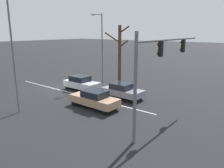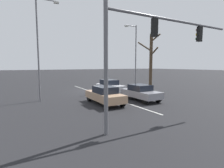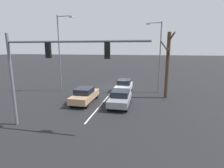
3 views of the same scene
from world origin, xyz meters
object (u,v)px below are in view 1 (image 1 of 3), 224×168
(car_white_leftlane_second, at_px, (81,83))
(bare_tree_near, at_px, (120,53))
(car_tan_midlane_front, at_px, (94,99))
(car_gray_leftlane_front, at_px, (122,91))
(street_lamp_right_shoulder, at_px, (15,46))
(traffic_signal_gantry, at_px, (159,60))
(street_lamp_left_shoulder, at_px, (101,44))

(car_white_leftlane_second, relative_size, bare_tree_near, 0.59)
(car_tan_midlane_front, distance_m, bare_tree_near, 9.37)
(car_gray_leftlane_front, bearing_deg, street_lamp_right_shoulder, -27.82)
(car_white_leftlane_second, bearing_deg, car_gray_leftlane_front, 93.83)
(car_white_leftlane_second, height_order, traffic_signal_gantry, traffic_signal_gantry)
(bare_tree_near, bearing_deg, traffic_signal_gantry, 48.03)
(car_gray_leftlane_front, xyz_separation_m, street_lamp_left_shoulder, (-3.64, -5.87, 4.06))
(bare_tree_near, bearing_deg, street_lamp_left_shoulder, -68.20)
(street_lamp_left_shoulder, relative_size, bare_tree_near, 1.19)
(car_white_leftlane_second, relative_size, traffic_signal_gantry, 0.45)
(street_lamp_right_shoulder, bearing_deg, car_gray_leftlane_front, 152.18)
(car_gray_leftlane_front, relative_size, traffic_signal_gantry, 0.43)
(car_tan_midlane_front, height_order, street_lamp_left_shoulder, street_lamp_left_shoulder)
(car_white_leftlane_second, bearing_deg, traffic_signal_gantry, 72.14)
(car_tan_midlane_front, relative_size, traffic_signal_gantry, 0.48)
(traffic_signal_gantry, relative_size, street_lamp_left_shoulder, 1.11)
(car_tan_midlane_front, bearing_deg, traffic_signal_gantry, 87.92)
(car_tan_midlane_front, xyz_separation_m, car_white_leftlane_second, (-3.32, -5.04, 0.02))
(traffic_signal_gantry, xyz_separation_m, street_lamp_right_shoulder, (4.23, -9.92, 0.70))
(traffic_signal_gantry, distance_m, street_lamp_left_shoulder, 13.75)
(car_tan_midlane_front, bearing_deg, street_lamp_right_shoulder, -41.82)
(street_lamp_right_shoulder, relative_size, bare_tree_near, 1.31)
(car_gray_leftlane_front, xyz_separation_m, traffic_signal_gantry, (3.89, 5.63, 3.81))
(traffic_signal_gantry, bearing_deg, street_lamp_right_shoulder, -66.88)
(traffic_signal_gantry, height_order, bare_tree_near, bare_tree_near)
(car_white_leftlane_second, relative_size, street_lamp_right_shoulder, 0.45)
(traffic_signal_gantry, bearing_deg, car_tan_midlane_front, -92.08)
(car_white_leftlane_second, height_order, street_lamp_right_shoulder, street_lamp_right_shoulder)
(car_gray_leftlane_front, bearing_deg, car_tan_midlane_front, -4.79)
(street_lamp_right_shoulder, relative_size, street_lamp_left_shoulder, 1.10)
(car_tan_midlane_front, xyz_separation_m, car_gray_leftlane_front, (-3.68, 0.31, -0.01))
(car_tan_midlane_front, bearing_deg, bare_tree_near, -157.41)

